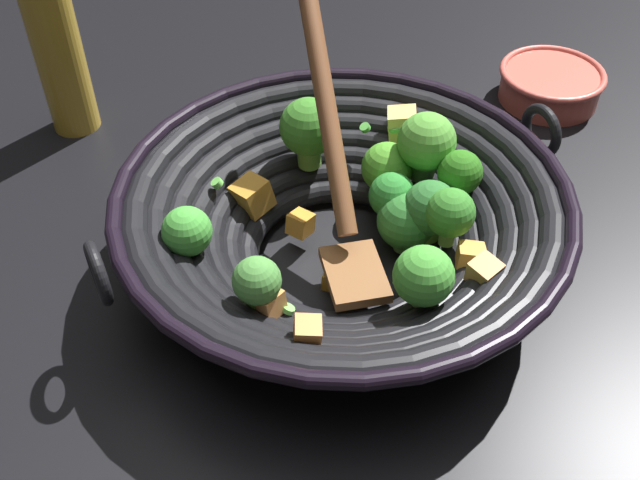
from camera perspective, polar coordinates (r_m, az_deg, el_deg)
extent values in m
plane|color=black|center=(0.72, 1.58, -2.07)|extent=(4.00, 4.00, 0.00)
cylinder|color=black|center=(0.72, 1.59, -1.79)|extent=(0.15, 0.15, 0.01)
torus|color=black|center=(0.71, 1.62, -0.93)|extent=(0.20, 0.20, 0.02)
torus|color=black|center=(0.70, 1.63, -0.35)|extent=(0.24, 0.24, 0.02)
torus|color=black|center=(0.69, 1.65, 0.25)|extent=(0.27, 0.27, 0.02)
torus|color=black|center=(0.69, 1.66, 0.87)|extent=(0.30, 0.30, 0.02)
torus|color=black|center=(0.68, 1.68, 1.49)|extent=(0.33, 0.33, 0.02)
torus|color=black|center=(0.67, 1.70, 2.13)|extent=(0.36, 0.36, 0.02)
torus|color=black|center=(0.67, 1.72, 2.78)|extent=(0.39, 0.39, 0.02)
torus|color=black|center=(0.66, 1.74, 3.45)|extent=(0.41, 0.41, 0.01)
torus|color=black|center=(0.76, 16.38, 7.93)|extent=(0.05, 0.03, 0.05)
torus|color=black|center=(0.61, -16.42, -2.44)|extent=(0.05, 0.03, 0.05)
cylinder|color=#66A23C|center=(0.73, 10.32, 3.63)|extent=(0.02, 0.02, 0.01)
sphere|color=#296A18|center=(0.71, 10.55, 5.06)|extent=(0.04, 0.04, 0.04)
cylinder|color=#77AC54|center=(0.72, 5.34, 1.81)|extent=(0.02, 0.02, 0.02)
sphere|color=#28792B|center=(0.71, 5.48, 3.38)|extent=(0.04, 0.04, 0.04)
cylinder|color=#87AB45|center=(0.72, 7.80, 1.53)|extent=(0.01, 0.01, 0.02)
sphere|color=#348234|center=(0.71, 7.97, 2.90)|extent=(0.04, 0.04, 0.04)
cylinder|color=#558E49|center=(0.72, 6.37, -0.22)|extent=(0.03, 0.03, 0.01)
sphere|color=#2B702B|center=(0.70, 6.55, 1.45)|extent=(0.05, 0.05, 0.05)
cylinder|color=#6CA43F|center=(0.62, -4.66, -4.79)|extent=(0.03, 0.03, 0.02)
sphere|color=#48893B|center=(0.60, -4.81, -3.10)|extent=(0.04, 0.04, 0.04)
cylinder|color=#69A752|center=(0.66, -9.80, -0.84)|extent=(0.02, 0.02, 0.01)
sphere|color=green|center=(0.65, -10.05, 0.65)|extent=(0.04, 0.04, 0.04)
cylinder|color=#69904B|center=(0.74, 7.83, 5.32)|extent=(0.03, 0.02, 0.02)
sphere|color=#519E36|center=(0.72, 8.08, 7.39)|extent=(0.06, 0.06, 0.06)
cylinder|color=#7EAF5C|center=(0.76, 4.98, 3.76)|extent=(0.03, 0.03, 0.02)
sphere|color=#479428|center=(0.74, 5.11, 5.47)|extent=(0.05, 0.05, 0.05)
cylinder|color=#76B43D|center=(0.71, 8.13, 0.68)|extent=(0.03, 0.03, 0.01)
sphere|color=#29672B|center=(0.69, 8.36, 2.41)|extent=(0.05, 0.05, 0.05)
cylinder|color=#73AC4E|center=(0.63, 7.62, -4.39)|extent=(0.02, 0.02, 0.01)
sphere|color=green|center=(0.61, 7.85, -2.72)|extent=(0.05, 0.05, 0.05)
cylinder|color=#7BB354|center=(0.69, 9.57, 0.34)|extent=(0.02, 0.02, 0.02)
sphere|color=#337B27|center=(0.67, 9.84, 2.05)|extent=(0.04, 0.04, 0.04)
cylinder|color=#659E3F|center=(0.76, -0.83, 6.40)|extent=(0.03, 0.03, 0.02)
sphere|color=#3B8128|center=(0.74, -0.86, 8.56)|extent=(0.06, 0.06, 0.06)
cube|color=#D88B47|center=(0.64, 12.35, -2.41)|extent=(0.03, 0.03, 0.03)
cube|color=#BB7B1F|center=(0.68, 1.35, -2.88)|extent=(0.03, 0.03, 0.03)
cube|color=orange|center=(0.57, -0.96, -6.97)|extent=(0.03, 0.03, 0.02)
cube|color=#DFB665|center=(0.77, 6.26, 8.73)|extent=(0.04, 0.04, 0.03)
cube|color=orange|center=(0.71, -1.49, 1.25)|extent=(0.02, 0.03, 0.02)
cube|color=gold|center=(0.73, -5.14, 3.36)|extent=(0.04, 0.04, 0.04)
cube|color=gold|center=(0.67, 11.32, -1.39)|extent=(0.03, 0.04, 0.03)
cube|color=#E3954D|center=(0.61, -3.94, -4.73)|extent=(0.02, 0.02, 0.02)
cylinder|color=#6BC651|center=(0.71, -7.80, 4.30)|extent=(0.02, 0.02, 0.01)
cylinder|color=#56B247|center=(0.76, 5.69, 8.44)|extent=(0.02, 0.01, 0.01)
cylinder|color=#6BC651|center=(0.61, -2.45, -5.23)|extent=(0.01, 0.02, 0.01)
cylinder|color=#6BC651|center=(0.67, 6.12, -3.26)|extent=(0.02, 0.02, 0.01)
cylinder|color=#56B247|center=(0.76, 3.44, 8.49)|extent=(0.01, 0.01, 0.01)
cube|color=brown|center=(0.66, 2.64, -2.61)|extent=(0.09, 0.08, 0.01)
cylinder|color=brown|center=(0.68, 0.57, 9.63)|extent=(0.16, 0.12, 0.16)
cylinder|color=gold|center=(0.90, -19.06, 12.78)|extent=(0.05, 0.05, 0.17)
cylinder|color=#D15647|center=(0.98, 16.95, 11.09)|extent=(0.12, 0.12, 0.04)
torus|color=#D0594D|center=(0.97, 17.17, 12.01)|extent=(0.13, 0.13, 0.01)
cylinder|color=#56B247|center=(0.96, 17.30, 10.38)|extent=(0.02, 0.01, 0.01)
cylinder|color=#56B247|center=(0.98, 15.62, 11.67)|extent=(0.02, 0.02, 0.01)
cylinder|color=#6BC651|center=(0.96, 15.42, 11.03)|extent=(0.01, 0.01, 0.01)
cylinder|color=#99D166|center=(0.98, 18.75, 11.08)|extent=(0.01, 0.01, 0.00)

